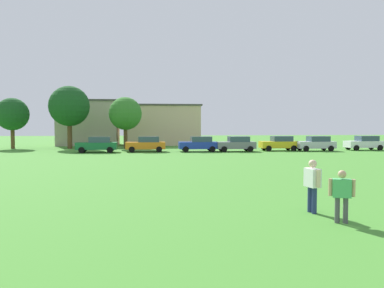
{
  "coord_description": "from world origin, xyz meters",
  "views": [
    {
      "loc": [
        1.38,
        0.12,
        2.92
      ],
      "look_at": [
        2.49,
        9.73,
        2.45
      ],
      "focal_mm": 35.89,
      "sensor_mm": 36.0,
      "label": 1
    }
  ],
  "objects_px": {
    "adult_bystander": "(342,192)",
    "bystander_midfield": "(312,181)",
    "parked_car_silver_5": "(316,143)",
    "tree_far_left": "(12,114)",
    "parked_car_blue_2": "(199,144)",
    "tree_far_right": "(125,114)",
    "parked_car_gray_3": "(236,144)",
    "parked_car_orange_1": "(146,144)",
    "parked_car_white_6": "(365,143)",
    "parked_car_green_0": "(98,144)",
    "parked_car_yellow_4": "(279,143)",
    "tree_center": "(69,106)"
  },
  "relations": [
    {
      "from": "parked_car_gray_3",
      "to": "tree_far_right",
      "type": "relative_size",
      "value": 0.66
    },
    {
      "from": "adult_bystander",
      "to": "tree_far_right",
      "type": "height_order",
      "value": "tree_far_right"
    },
    {
      "from": "parked_car_silver_5",
      "to": "tree_far_left",
      "type": "xyz_separation_m",
      "value": [
        -35.97,
        8.75,
        3.44
      ]
    },
    {
      "from": "parked_car_silver_5",
      "to": "tree_far_left",
      "type": "relative_size",
      "value": 0.68
    },
    {
      "from": "parked_car_orange_1",
      "to": "tree_far_right",
      "type": "distance_m",
      "value": 8.25
    },
    {
      "from": "parked_car_orange_1",
      "to": "tree_far_left",
      "type": "xyz_separation_m",
      "value": [
        -16.74,
        8.08,
        3.44
      ]
    },
    {
      "from": "parked_car_blue_2",
      "to": "tree_center",
      "type": "xyz_separation_m",
      "value": [
        -15.36,
        7.32,
        4.43
      ]
    },
    {
      "from": "parked_car_orange_1",
      "to": "tree_far_right",
      "type": "height_order",
      "value": "tree_far_right"
    },
    {
      "from": "tree_center",
      "to": "parked_car_gray_3",
      "type": "bearing_deg",
      "value": -21.19
    },
    {
      "from": "parked_car_orange_1",
      "to": "tree_far_left",
      "type": "height_order",
      "value": "tree_far_left"
    },
    {
      "from": "bystander_midfield",
      "to": "parked_car_white_6",
      "type": "xyz_separation_m",
      "value": [
        20.0,
        30.37,
        -0.2
      ]
    },
    {
      "from": "parked_car_green_0",
      "to": "parked_car_blue_2",
      "type": "distance_m",
      "value": 11.02
    },
    {
      "from": "parked_car_yellow_4",
      "to": "tree_far_right",
      "type": "height_order",
      "value": "tree_far_right"
    },
    {
      "from": "adult_bystander",
      "to": "bystander_midfield",
      "type": "height_order",
      "value": "bystander_midfield"
    },
    {
      "from": "adult_bystander",
      "to": "tree_far_left",
      "type": "bearing_deg",
      "value": 141.28
    },
    {
      "from": "parked_car_orange_1",
      "to": "tree_center",
      "type": "xyz_separation_m",
      "value": [
        -9.55,
        7.03,
        4.43
      ]
    },
    {
      "from": "parked_car_gray_3",
      "to": "parked_car_yellow_4",
      "type": "height_order",
      "value": "same"
    },
    {
      "from": "parked_car_white_6",
      "to": "tree_far_right",
      "type": "height_order",
      "value": "tree_far_right"
    },
    {
      "from": "parked_car_blue_2",
      "to": "parked_car_gray_3",
      "type": "xyz_separation_m",
      "value": [
        4.18,
        -0.26,
        0.0
      ]
    },
    {
      "from": "parked_car_orange_1",
      "to": "parked_car_white_6",
      "type": "distance_m",
      "value": 25.59
    },
    {
      "from": "adult_bystander",
      "to": "parked_car_green_0",
      "type": "relative_size",
      "value": 0.37
    },
    {
      "from": "bystander_midfield",
      "to": "tree_far_left",
      "type": "xyz_separation_m",
      "value": [
        -22.33,
        38.38,
        3.24
      ]
    },
    {
      "from": "tree_far_right",
      "to": "parked_car_blue_2",
      "type": "bearing_deg",
      "value": -40.64
    },
    {
      "from": "parked_car_gray_3",
      "to": "parked_car_yellow_4",
      "type": "bearing_deg",
      "value": -171.51
    },
    {
      "from": "bystander_midfield",
      "to": "parked_car_green_0",
      "type": "distance_m",
      "value": 31.87
    },
    {
      "from": "adult_bystander",
      "to": "parked_car_blue_2",
      "type": "bearing_deg",
      "value": 111.79
    },
    {
      "from": "parked_car_white_6",
      "to": "tree_far_left",
      "type": "distance_m",
      "value": 43.22
    },
    {
      "from": "parked_car_blue_2",
      "to": "tree_far_right",
      "type": "bearing_deg",
      "value": -40.64
    },
    {
      "from": "tree_center",
      "to": "parked_car_blue_2",
      "type": "bearing_deg",
      "value": -25.47
    },
    {
      "from": "bystander_midfield",
      "to": "parked_car_green_0",
      "type": "bearing_deg",
      "value": -167.57
    },
    {
      "from": "parked_car_gray_3",
      "to": "parked_car_silver_5",
      "type": "distance_m",
      "value": 9.25
    },
    {
      "from": "parked_car_yellow_4",
      "to": "parked_car_green_0",
      "type": "bearing_deg",
      "value": 1.55
    },
    {
      "from": "parked_car_blue_2",
      "to": "tree_far_left",
      "type": "xyz_separation_m",
      "value": [
        -22.55,
        8.37,
        3.44
      ]
    },
    {
      "from": "parked_car_silver_5",
      "to": "tree_center",
      "type": "xyz_separation_m",
      "value": [
        -28.79,
        7.7,
        4.43
      ]
    },
    {
      "from": "tree_center",
      "to": "parked_car_yellow_4",
      "type": "bearing_deg",
      "value": -15.32
    },
    {
      "from": "bystander_midfield",
      "to": "parked_car_orange_1",
      "type": "distance_m",
      "value": 30.81
    },
    {
      "from": "parked_car_orange_1",
      "to": "parked_car_yellow_4",
      "type": "distance_m",
      "value": 15.25
    },
    {
      "from": "tree_far_left",
      "to": "tree_center",
      "type": "height_order",
      "value": "tree_center"
    },
    {
      "from": "parked_car_silver_5",
      "to": "parked_car_white_6",
      "type": "xyz_separation_m",
      "value": [
        6.35,
        0.74,
        0.0
      ]
    },
    {
      "from": "parked_car_orange_1",
      "to": "parked_car_silver_5",
      "type": "bearing_deg",
      "value": 178.0
    },
    {
      "from": "parked_car_gray_3",
      "to": "parked_car_blue_2",
      "type": "bearing_deg",
      "value": -3.55
    },
    {
      "from": "bystander_midfield",
      "to": "parked_car_yellow_4",
      "type": "bearing_deg",
      "value": 155.07
    },
    {
      "from": "parked_car_silver_5",
      "to": "tree_far_right",
      "type": "bearing_deg",
      "value": -19.25
    },
    {
      "from": "tree_far_left",
      "to": "parked_car_blue_2",
      "type": "bearing_deg",
      "value": -20.36
    },
    {
      "from": "parked_car_blue_2",
      "to": "tree_far_left",
      "type": "height_order",
      "value": "tree_far_left"
    },
    {
      "from": "tree_far_left",
      "to": "tree_far_right",
      "type": "height_order",
      "value": "tree_far_right"
    },
    {
      "from": "parked_car_yellow_4",
      "to": "parked_car_blue_2",
      "type": "bearing_deg",
      "value": 3.19
    },
    {
      "from": "adult_bystander",
      "to": "bystander_midfield",
      "type": "relative_size",
      "value": 0.89
    },
    {
      "from": "adult_bystander",
      "to": "parked_car_silver_5",
      "type": "relative_size",
      "value": 0.37
    },
    {
      "from": "parked_car_silver_5",
      "to": "bystander_midfield",
      "type": "bearing_deg",
      "value": 65.27
    }
  ]
}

